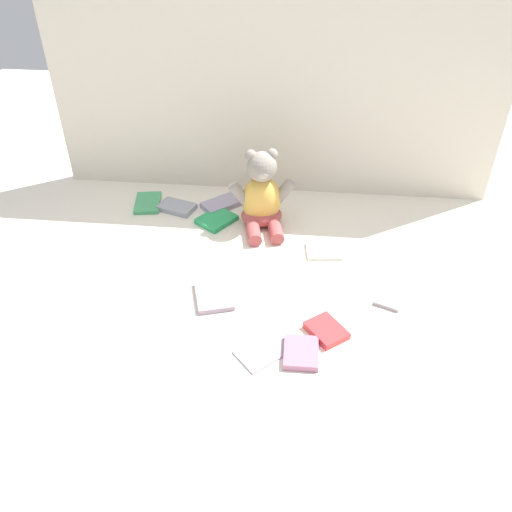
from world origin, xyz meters
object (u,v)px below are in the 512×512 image
object	(u,v)px
teddy_bear	(262,198)
book_case_3	(214,296)
book_case_8	(148,203)
book_case_0	(325,251)
book_case_5	(392,295)
book_case_2	(177,207)
book_case_4	(301,353)
book_case_9	(217,219)
book_case_7	(326,330)
book_case_1	(222,204)
book_case_6	(265,350)

from	to	relation	value
teddy_bear	book_case_3	size ratio (longest dim) A/B	2.04
teddy_bear	book_case_8	size ratio (longest dim) A/B	1.99
book_case_0	book_case_5	world-z (taller)	same
book_case_2	book_case_4	xyz separation A→B (m)	(0.44, -0.62, 0.00)
book_case_2	book_case_3	world-z (taller)	book_case_2
book_case_0	book_case_2	bearing A→B (deg)	63.27
teddy_bear	book_case_3	bearing A→B (deg)	-116.36
book_case_2	book_case_3	distance (m)	0.48
book_case_8	book_case_0	bearing A→B (deg)	-28.50
book_case_2	book_case_9	bearing A→B (deg)	-94.77
book_case_0	book_case_9	xyz separation A→B (m)	(-0.36, 0.13, 0.00)
book_case_9	book_case_7	bearing A→B (deg)	-17.38
book_case_1	book_case_5	xyz separation A→B (m)	(0.54, -0.42, -0.00)
book_case_4	book_case_6	xyz separation A→B (m)	(-0.09, 0.01, -0.00)
book_case_6	book_case_8	size ratio (longest dim) A/B	1.06
book_case_4	book_case_0	bearing A→B (deg)	81.47
book_case_4	book_case_7	bearing A→B (deg)	52.16
book_case_1	book_case_4	bearing A→B (deg)	-17.14
book_case_0	book_case_2	size ratio (longest dim) A/B	0.93
book_case_4	book_case_5	distance (m)	0.34
book_case_0	book_case_8	world-z (taller)	book_case_8
teddy_bear	book_case_4	distance (m)	0.59
teddy_bear	book_case_1	world-z (taller)	teddy_bear
book_case_9	book_case_2	bearing A→B (deg)	-166.73
book_case_2	book_case_8	world-z (taller)	book_case_2
book_case_3	book_case_7	bearing A→B (deg)	144.39
teddy_bear	book_case_2	bearing A→B (deg)	157.38
book_case_3	book_case_4	xyz separation A→B (m)	(0.25, -0.19, 0.00)
teddy_bear	book_case_4	size ratio (longest dim) A/B	2.52
book_case_8	book_case_9	world-z (taller)	book_case_9
book_case_0	book_case_1	distance (m)	0.42
teddy_bear	book_case_9	world-z (taller)	teddy_bear
book_case_7	book_case_4	bearing A→B (deg)	-164.97
book_case_4	book_case_2	bearing A→B (deg)	124.80
book_case_3	book_case_6	world-z (taller)	book_case_3
book_case_3	book_case_6	bearing A→B (deg)	114.14
teddy_bear	book_case_7	bearing A→B (deg)	-78.53
book_case_0	book_case_3	bearing A→B (deg)	122.72
teddy_bear	book_case_3	xyz separation A→B (m)	(-0.10, -0.38, -0.09)
book_case_5	book_case_8	xyz separation A→B (m)	(-0.79, 0.40, 0.00)
book_case_0	book_case_2	xyz separation A→B (m)	(-0.50, 0.19, 0.00)
teddy_bear	book_case_5	size ratio (longest dim) A/B	2.29
book_case_7	book_case_9	bearing A→B (deg)	88.96
book_case_3	book_case_7	xyz separation A→B (m)	(0.31, -0.11, 0.00)
book_case_5	book_case_2	bearing A→B (deg)	-6.96
teddy_bear	book_case_0	distance (m)	0.26
book_case_2	book_case_3	xyz separation A→B (m)	(0.20, -0.43, -0.00)
book_case_8	book_case_3	bearing A→B (deg)	-65.20
book_case_1	book_case_6	bearing A→B (deg)	-23.76
book_case_0	teddy_bear	bearing A→B (deg)	50.63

